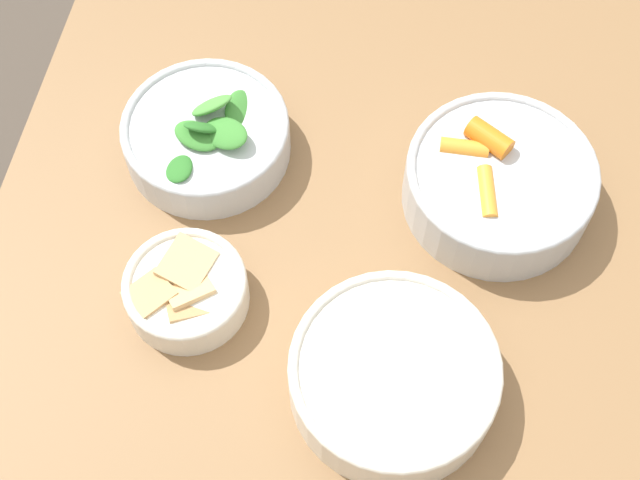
{
  "coord_description": "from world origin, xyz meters",
  "views": [
    {
      "loc": [
        0.45,
        0.02,
        1.59
      ],
      "look_at": [
        0.02,
        -0.05,
        0.81
      ],
      "focal_mm": 50.0,
      "sensor_mm": 36.0,
      "label": 1
    }
  ],
  "objects_px": {
    "bowl_beans_hotdog": "(393,377)",
    "bowl_cookies": "(186,289)",
    "bowl_greens": "(207,136)",
    "bowl_carrots": "(499,182)"
  },
  "relations": [
    {
      "from": "bowl_greens",
      "to": "bowl_cookies",
      "type": "bearing_deg",
      "value": 5.99
    },
    {
      "from": "bowl_beans_hotdog",
      "to": "bowl_greens",
      "type": "bearing_deg",
      "value": -135.94
    },
    {
      "from": "bowl_greens",
      "to": "bowl_beans_hotdog",
      "type": "height_order",
      "value": "bowl_greens"
    },
    {
      "from": "bowl_carrots",
      "to": "bowl_beans_hotdog",
      "type": "relative_size",
      "value": 1.0
    },
    {
      "from": "bowl_carrots",
      "to": "bowl_greens",
      "type": "relative_size",
      "value": 1.09
    },
    {
      "from": "bowl_greens",
      "to": "bowl_carrots",
      "type": "bearing_deg",
      "value": 87.63
    },
    {
      "from": "bowl_carrots",
      "to": "bowl_greens",
      "type": "xyz_separation_m",
      "value": [
        -0.01,
        -0.31,
        -0.01
      ]
    },
    {
      "from": "bowl_beans_hotdog",
      "to": "bowl_carrots",
      "type": "bearing_deg",
      "value": 160.0
    },
    {
      "from": "bowl_carrots",
      "to": "bowl_greens",
      "type": "distance_m",
      "value": 0.31
    },
    {
      "from": "bowl_beans_hotdog",
      "to": "bowl_cookies",
      "type": "relative_size",
      "value": 1.61
    }
  ]
}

